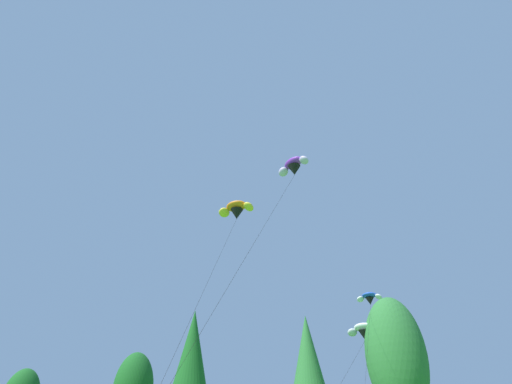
% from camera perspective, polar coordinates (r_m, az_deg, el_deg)
% --- Properties ---
extents(treeline_tree_c, '(4.72, 4.72, 14.18)m').
position_cam_1_polar(treeline_tree_c, '(46.90, -9.06, -22.34)').
color(treeline_tree_c, '#472D19').
rests_on(treeline_tree_c, ground_plane).
extents(treeline_tree_d, '(4.58, 4.58, 13.56)m').
position_cam_1_polar(treeline_tree_d, '(46.40, 7.33, -22.85)').
color(treeline_tree_d, '#472D19').
rests_on(treeline_tree_d, ground_plane).
extents(treeline_tree_e, '(5.58, 5.58, 13.98)m').
position_cam_1_polar(treeline_tree_e, '(42.98, 19.04, -20.95)').
color(treeline_tree_e, '#472D19').
rests_on(treeline_tree_e, ground_plane).
extents(parafoil_kite_high_purple, '(4.92, 10.09, 17.29)m').
position_cam_1_polar(parafoil_kite_high_purple, '(28.49, 5.31, 3.55)').
color(parafoil_kite_high_purple, purple).
extents(parafoil_kite_mid_white, '(3.49, 18.19, 10.07)m').
position_cam_1_polar(parafoil_kite_mid_white, '(43.02, 14.89, -18.34)').
color(parafoil_kite_mid_white, white).
extents(parafoil_kite_far_blue_white, '(2.80, 18.87, 13.41)m').
position_cam_1_polar(parafoil_kite_far_blue_white, '(45.35, 15.64, -14.13)').
color(parafoil_kite_far_blue_white, blue).
extents(parafoil_kite_low_orange, '(5.66, 15.98, 18.60)m').
position_cam_1_polar(parafoil_kite_low_orange, '(36.28, -2.77, -2.53)').
color(parafoil_kite_low_orange, orange).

